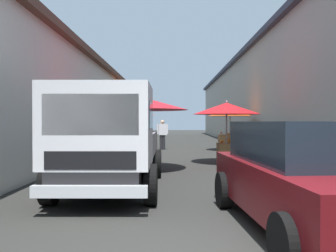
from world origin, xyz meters
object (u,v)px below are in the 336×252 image
fruit_stall_far_right (139,111)px  vendor_by_crates (162,133)px  fruit_stall_far_left (229,119)px  fruit_stall_near_right (227,115)px  hatchback_car (309,175)px  plastic_stool (137,148)px  delivery_truck (107,143)px  fruit_stall_near_left (134,116)px

fruit_stall_far_right → vendor_by_crates: (7.85, -0.48, -0.88)m
fruit_stall_far_left → fruit_stall_far_right: (-7.27, 3.83, 0.15)m
fruit_stall_near_right → hatchback_car: bearing=179.6°
fruit_stall_far_left → fruit_stall_near_right: size_ratio=0.94×
fruit_stall_far_right → plastic_stool: size_ratio=6.56×
hatchback_car → delivery_truck: delivery_truck is taller
fruit_stall_near_left → plastic_stool: size_ratio=5.91×
fruit_stall_near_right → fruit_stall_far_right: size_ratio=0.81×
plastic_stool → fruit_stall_far_left: bearing=-55.4°
plastic_stool → vendor_by_crates: bearing=-15.1°
fruit_stall_near_right → hatchback_car: fruit_stall_near_right is taller
hatchback_car → vendor_by_crates: vendor_by_crates is taller
fruit_stall_far_left → delivery_truck: size_ratio=0.44×
fruit_stall_near_right → delivery_truck: fruit_stall_near_right is taller
fruit_stall_near_right → plastic_stool: bearing=52.3°
fruit_stall_far_left → vendor_by_crates: size_ratio=1.43×
fruit_stall_near_left → plastic_stool: bearing=-172.7°
delivery_truck → fruit_stall_near_left: bearing=4.2°
fruit_stall_far_left → delivery_truck: fruit_stall_far_left is taller
fruit_stall_near_right → plastic_stool: 4.43m
fruit_stall_far_left → plastic_stool: fruit_stall_far_left is taller
plastic_stool → fruit_stall_far_right: bearing=-173.6°
fruit_stall_near_left → delivery_truck: 15.05m
fruit_stall_far_right → delivery_truck: fruit_stall_far_right is taller
delivery_truck → fruit_stall_far_right: bearing=-4.4°
fruit_stall_near_left → fruit_stall_far_right: size_ratio=0.90×
hatchback_car → fruit_stall_far_right: bearing=25.8°
fruit_stall_near_right → fruit_stall_far_right: 3.33m
fruit_stall_far_left → fruit_stall_near_right: bearing=170.0°
fruit_stall_far_right → fruit_stall_near_right: bearing=-58.9°
fruit_stall_near_left → vendor_by_crates: bearing=-151.6°
hatchback_car → delivery_truck: 3.71m
fruit_stall_far_left → fruit_stall_near_left: bearing=52.4°
delivery_truck → fruit_stall_near_right: bearing=-29.9°
delivery_truck → plastic_stool: size_ratio=11.34×
fruit_stall_near_left → delivery_truck: bearing=-175.8°
fruit_stall_near_left → vendor_by_crates: size_ratio=1.67×
fruit_stall_near_right → vendor_by_crates: size_ratio=1.51×
fruit_stall_far_left → vendor_by_crates: bearing=80.1°
hatchback_car → vendor_by_crates: (13.63, 2.32, 0.14)m
fruit_stall_near_right → plastic_stool: (2.58, 3.33, -1.37)m
delivery_truck → vendor_by_crates: (11.58, -0.76, -0.16)m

